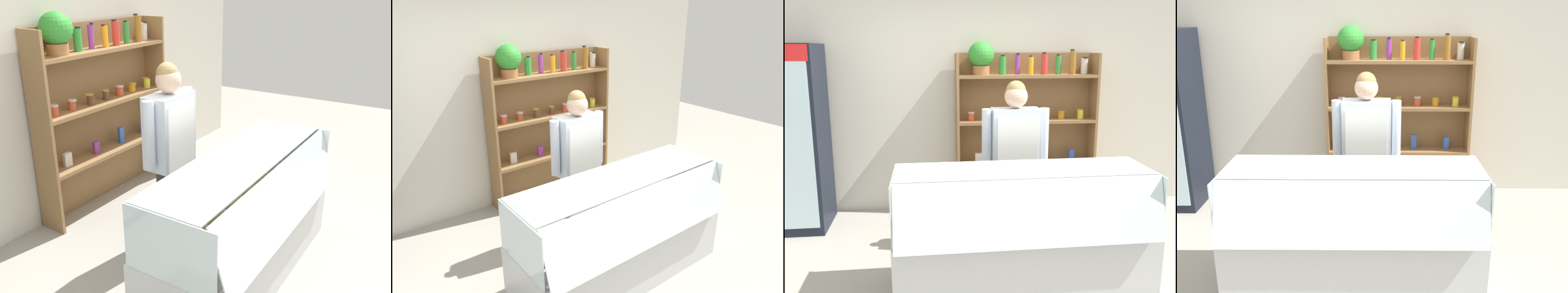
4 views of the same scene
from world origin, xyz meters
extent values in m
plane|color=gray|center=(0.00, 0.00, 0.00)|extent=(12.00, 12.00, 0.00)
cube|color=beige|center=(0.00, 2.00, 1.35)|extent=(6.80, 0.10, 2.70)
cube|color=olive|center=(0.65, 1.91, 0.94)|extent=(1.66, 0.02, 1.88)
cube|color=olive|center=(-0.16, 1.77, 0.94)|extent=(0.03, 0.28, 1.88)
cube|color=olive|center=(1.47, 1.77, 0.94)|extent=(0.03, 0.28, 1.88)
cube|color=olive|center=(0.65, 1.77, 0.56)|extent=(1.60, 0.28, 0.04)
cube|color=olive|center=(0.65, 1.77, 1.09)|extent=(1.60, 0.28, 0.04)
cube|color=olive|center=(0.65, 1.77, 1.61)|extent=(1.60, 0.28, 0.04)
cylinder|color=#996038|center=(0.12, 1.77, 1.68)|extent=(0.19, 0.19, 0.10)
sphere|color=#2D8C2D|center=(0.12, 1.77, 1.86)|extent=(0.29, 0.29, 0.29)
cylinder|color=#2D8C38|center=(0.37, 1.78, 1.73)|extent=(0.08, 0.08, 0.21)
cylinder|color=black|center=(0.37, 1.77, 1.85)|extent=(0.05, 0.05, 0.02)
cylinder|color=purple|center=(0.54, 1.79, 1.74)|extent=(0.06, 0.06, 0.23)
cylinder|color=black|center=(0.54, 1.77, 1.87)|extent=(0.04, 0.04, 0.02)
cylinder|color=orange|center=(0.69, 1.75, 1.73)|extent=(0.06, 0.06, 0.20)
cylinder|color=black|center=(0.69, 1.77, 1.84)|extent=(0.04, 0.04, 0.02)
cylinder|color=red|center=(0.85, 1.75, 1.75)|extent=(0.08, 0.08, 0.24)
cylinder|color=black|center=(0.85, 1.77, 1.88)|extent=(0.05, 0.05, 0.02)
cylinder|color=#2D8C38|center=(1.02, 1.76, 1.74)|extent=(0.06, 0.06, 0.21)
cylinder|color=black|center=(1.02, 1.77, 1.85)|extent=(0.04, 0.04, 0.02)
cylinder|color=#9E6623|center=(1.18, 1.74, 1.77)|extent=(0.07, 0.07, 0.27)
cylinder|color=black|center=(1.18, 1.77, 1.91)|extent=(0.05, 0.05, 0.02)
cylinder|color=silver|center=(1.34, 1.79, 1.72)|extent=(0.08, 0.08, 0.18)
cylinder|color=black|center=(1.34, 1.77, 1.82)|extent=(0.05, 0.05, 0.02)
cylinder|color=#BF4C2D|center=(0.00, 1.77, 1.15)|extent=(0.08, 0.08, 0.09)
cylinder|color=silver|center=(0.00, 1.77, 1.20)|extent=(0.08, 0.08, 0.01)
cylinder|color=#BF4C2D|center=(0.22, 1.78, 1.15)|extent=(0.08, 0.08, 0.09)
cylinder|color=silver|center=(0.22, 1.77, 1.20)|extent=(0.08, 0.08, 0.01)
cylinder|color=brown|center=(0.44, 1.75, 1.15)|extent=(0.08, 0.08, 0.09)
cylinder|color=gold|center=(0.44, 1.77, 1.21)|extent=(0.08, 0.08, 0.01)
cylinder|color=brown|center=(0.66, 1.76, 1.15)|extent=(0.07, 0.07, 0.09)
cylinder|color=gold|center=(0.66, 1.77, 1.20)|extent=(0.07, 0.07, 0.01)
cylinder|color=#BF4C2D|center=(0.87, 1.77, 1.15)|extent=(0.08, 0.08, 0.09)
cylinder|color=silver|center=(0.87, 1.77, 1.21)|extent=(0.09, 0.09, 0.01)
cylinder|color=orange|center=(1.08, 1.78, 1.15)|extent=(0.08, 0.08, 0.08)
cylinder|color=gold|center=(1.08, 1.77, 1.19)|extent=(0.08, 0.08, 0.01)
cylinder|color=yellow|center=(1.31, 1.75, 1.16)|extent=(0.07, 0.07, 0.10)
cylinder|color=gold|center=(1.31, 1.77, 1.21)|extent=(0.08, 0.08, 0.01)
cube|color=silver|center=(0.09, 1.77, 0.65)|extent=(0.08, 0.04, 0.13)
cube|color=purple|center=(0.47, 1.77, 0.65)|extent=(0.07, 0.04, 0.13)
cube|color=#3356B2|center=(0.84, 1.77, 0.67)|extent=(0.07, 0.04, 0.18)
cube|color=#3356B2|center=(1.22, 1.77, 0.66)|extent=(0.07, 0.05, 0.15)
cube|color=silver|center=(0.23, -0.04, 0.28)|extent=(2.02, 0.70, 0.55)
cube|color=white|center=(0.23, -0.04, 0.57)|extent=(1.96, 0.64, 0.03)
cube|color=silver|center=(0.23, -0.37, 0.78)|extent=(1.98, 0.16, 0.47)
cube|color=silver|center=(0.23, 0.01, 1.00)|extent=(1.98, 0.54, 0.01)
cube|color=silver|center=(-0.77, -0.04, 0.78)|extent=(0.01, 0.66, 0.45)
cube|color=silver|center=(1.22, -0.04, 0.78)|extent=(0.01, 0.66, 0.45)
cube|color=beige|center=(-0.59, 0.05, 0.61)|extent=(0.16, 0.12, 0.06)
cube|color=white|center=(-0.59, -0.16, 0.61)|extent=(0.05, 0.03, 0.02)
cube|color=tan|center=(-0.31, 0.05, 0.61)|extent=(0.16, 0.14, 0.06)
cube|color=white|center=(-0.31, -0.16, 0.61)|extent=(0.05, 0.03, 0.02)
cube|color=tan|center=(-0.04, 0.05, 0.61)|extent=(0.16, 0.11, 0.05)
cube|color=white|center=(-0.04, -0.16, 0.61)|extent=(0.05, 0.03, 0.02)
cube|color=tan|center=(0.23, 0.05, 0.61)|extent=(0.16, 0.11, 0.05)
cube|color=white|center=(0.23, -0.16, 0.61)|extent=(0.05, 0.03, 0.02)
cube|color=tan|center=(0.50, 0.05, 0.61)|extent=(0.16, 0.14, 0.06)
cube|color=white|center=(0.50, -0.16, 0.61)|extent=(0.05, 0.03, 0.02)
cube|color=tan|center=(0.77, 0.05, 0.61)|extent=(0.17, 0.14, 0.04)
cube|color=white|center=(0.77, -0.16, 0.61)|extent=(0.05, 0.03, 0.02)
cube|color=tan|center=(1.04, 0.05, 0.61)|extent=(0.16, 0.11, 0.06)
cube|color=white|center=(1.04, -0.16, 0.61)|extent=(0.05, 0.03, 0.02)
cylinder|color=#C1706B|center=(-0.60, -0.14, 0.65)|extent=(0.15, 0.12, 0.12)
cylinder|color=#A35B4C|center=(-0.38, -0.14, 0.66)|extent=(0.15, 0.15, 0.15)
cylinder|color=white|center=(0.73, -0.12, 0.69)|extent=(0.07, 0.07, 0.21)
cylinder|color=white|center=(0.83, -0.12, 0.68)|extent=(0.07, 0.07, 0.19)
cylinder|color=#2D2D38|center=(0.21, 0.72, 0.38)|extent=(0.13, 0.13, 0.76)
cylinder|color=#2D2D38|center=(0.41, 0.72, 0.38)|extent=(0.13, 0.13, 0.76)
cube|color=silver|center=(0.31, 0.72, 1.07)|extent=(0.45, 0.24, 0.63)
cube|color=white|center=(0.31, 0.60, 0.74)|extent=(0.37, 0.01, 1.17)
cylinder|color=silver|center=(0.04, 0.72, 1.10)|extent=(0.09, 0.09, 0.56)
cylinder|color=silver|center=(0.58, 0.72, 1.10)|extent=(0.09, 0.09, 0.56)
sphere|color=#D8AD8E|center=(0.31, 0.72, 1.49)|extent=(0.21, 0.21, 0.21)
sphere|color=#997A47|center=(0.31, 0.73, 1.55)|extent=(0.18, 0.18, 0.18)
camera|label=1|loc=(-2.48, -1.32, 2.25)|focal=40.00mm
camera|label=2|loc=(-1.82, -2.22, 2.44)|focal=35.00mm
camera|label=3|loc=(-0.50, -3.21, 1.92)|focal=40.00mm
camera|label=4|loc=(0.40, -3.16, 2.18)|focal=40.00mm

